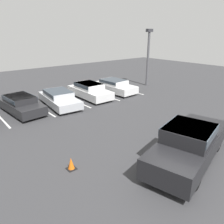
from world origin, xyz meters
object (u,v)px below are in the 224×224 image
parked_sedan_b (21,104)px  traffic_cone (71,164)px  pickup_truck (190,143)px  parked_sedan_e (114,86)px  wheel_stop_curb (66,94)px  parked_sedan_d (90,90)px  light_post (148,54)px  parked_sedan_c (59,98)px

parked_sedan_b → traffic_cone: parked_sedan_b is taller
pickup_truck → parked_sedan_e: 12.06m
pickup_truck → wheel_stop_curb: (1.07, 13.24, -0.80)m
parked_sedan_b → wheel_stop_curb: bearing=110.7°
parked_sedan_b → traffic_cone: size_ratio=8.67×
parked_sedan_d → pickup_truck: bearing=-10.2°
parked_sedan_e → light_post: 5.23m
pickup_truck → parked_sedan_d: 11.14m
parked_sedan_c → parked_sedan_b: bearing=-91.8°
parked_sedan_b → parked_sedan_d: (5.78, -0.05, 0.04)m
parked_sedan_b → light_post: bearing=85.2°
parked_sedan_e → wheel_stop_curb: size_ratio=2.57×
parked_sedan_c → parked_sedan_d: parked_sedan_d is taller
parked_sedan_d → wheel_stop_curb: parked_sedan_d is taller
parked_sedan_d → wheel_stop_curb: size_ratio=2.58×
parked_sedan_c → wheel_stop_curb: bearing=148.6°
parked_sedan_c → wheel_stop_curb: 3.31m
parked_sedan_e → parked_sedan_d: bearing=-91.9°
parked_sedan_b → pickup_truck: bearing=13.5°
parked_sedan_b → traffic_cone: 8.33m
parked_sedan_d → parked_sedan_e: 2.82m
parked_sedan_c → light_post: light_post is taller
parked_sedan_d → traffic_cone: bearing=-37.4°
pickup_truck → wheel_stop_curb: 13.31m
light_post → wheel_stop_curb: 9.26m
parked_sedan_d → traffic_cone: 10.50m
parked_sedan_e → light_post: (4.53, 0.00, 2.62)m
light_post → wheel_stop_curb: size_ratio=3.21×
parked_sedan_b → parked_sedan_e: 8.60m
pickup_truck → wheel_stop_curb: pickup_truck is taller
pickup_truck → parked_sedan_c: pickup_truck is taller
parked_sedan_c → wheel_stop_curb: size_ratio=2.72×
parked_sedan_b → wheel_stop_curb: (4.72, 2.26, -0.57)m
light_post → wheel_stop_curb: bearing=165.0°
light_post → traffic_cone: light_post is taller
parked_sedan_c → light_post: bearing=97.4°
wheel_stop_curb → parked_sedan_d: bearing=-65.2°
traffic_cone → parked_sedan_c: bearing=66.4°
pickup_truck → parked_sedan_c: size_ratio=1.26×
parked_sedan_b → parked_sedan_c: (2.77, -0.35, -0.00)m
parked_sedan_b → parked_sedan_c: bearing=77.9°
parked_sedan_b → parked_sedan_e: parked_sedan_b is taller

